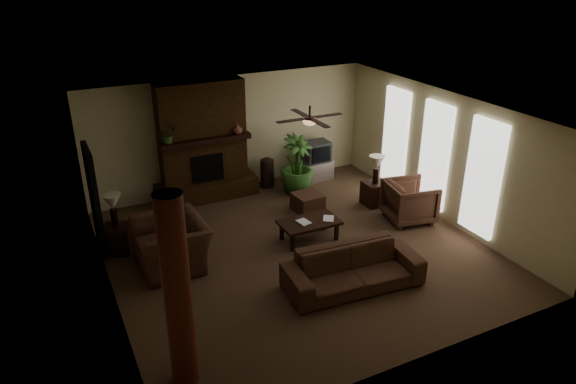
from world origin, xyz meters
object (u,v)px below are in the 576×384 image
lamp_right (377,164)px  armchair_right (410,200)px  coffee_table (309,224)px  floor_vase (267,170)px  side_table_left (118,239)px  lamp_left (113,204)px  floor_plant (297,177)px  armchair_left (171,237)px  log_column (177,294)px  sofa (353,263)px  tv_stand (315,170)px  side_table_right (375,194)px  ottoman (308,202)px

lamp_right → armchair_right: bearing=-78.3°
coffee_table → floor_vase: bearing=82.8°
side_table_left → lamp_left: (0.00, 0.05, 0.73)m
lamp_right → floor_plant: bearing=132.8°
lamp_left → armchair_left: bearing=-51.2°
armchair_left → lamp_left: (-0.82, 1.02, 0.40)m
log_column → sofa: bearing=15.0°
sofa → floor_plant: bearing=81.4°
armchair_left → armchair_right: armchair_left is taller
log_column → armchair_right: 6.32m
sofa → tv_stand: bearing=73.6°
floor_vase → armchair_left: bearing=-140.1°
log_column → sofa: 3.50m
coffee_table → floor_plant: size_ratio=0.83×
sofa → side_table_left: 4.61m
coffee_table → floor_vase: 2.91m
lamp_left → side_table_right: (5.73, -0.50, -0.73)m
armchair_right → side_table_left: bearing=87.1°
log_column → ottoman: size_ratio=4.67×
coffee_table → ottoman: (0.63, 1.22, -0.17)m
log_column → floor_plant: log_column is taller
coffee_table → lamp_right: bearing=20.6°
lamp_left → ottoman: bearing=-1.2°
coffee_table → side_table_right: side_table_right is taller
ottoman → floor_plant: floor_plant is taller
ottoman → lamp_right: lamp_right is taller
armchair_left → lamp_right: 4.96m
floor_vase → lamp_left: (-3.93, -1.58, 0.57)m
log_column → coffee_table: (3.36, 2.66, -1.03)m
coffee_table → ottoman: bearing=62.9°
armchair_right → side_table_right: armchair_right is taller
side_table_left → lamp_right: 5.80m
sofa → ottoman: size_ratio=4.02×
lamp_left → armchair_right: bearing=-14.1°
side_table_left → side_table_right: bearing=-4.4°
side_table_left → lamp_right: size_ratio=0.85×
log_column → coffee_table: 4.41m
log_column → side_table_right: (5.53, 3.47, -1.12)m
coffee_table → tv_stand: 3.22m
log_column → floor_plant: (4.23, 4.89, -0.99)m
armchair_left → floor_plant: 4.10m
log_column → floor_vase: (3.73, 5.55, -0.97)m
side_table_right → sofa: bearing=-131.1°
ottoman → lamp_right: size_ratio=0.92×
armchair_right → coffee_table: size_ratio=0.82×
armchair_right → coffee_table: (-2.38, 0.19, -0.12)m
sofa → lamp_left: lamp_left is taller
side_table_right → coffee_table: bearing=-159.5°
armchair_right → armchair_left: bearing=95.4°
armchair_left → side_table_right: 4.95m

